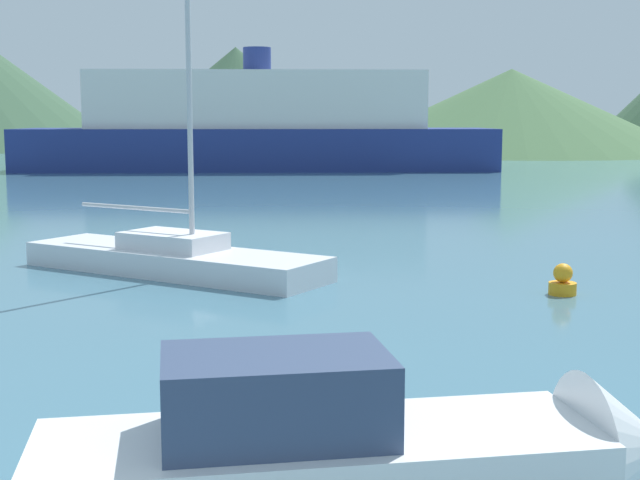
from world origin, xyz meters
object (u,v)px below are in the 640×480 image
(sailboat_inner, at_px, (173,256))
(buoy_marker, at_px, (563,282))
(motorboat_near, at_px, (373,456))
(ferry_distant, at_px, (258,127))

(sailboat_inner, xyz_separation_m, buoy_marker, (8.60, -1.46, -0.13))
(sailboat_inner, height_order, buoy_marker, sailboat_inner)
(motorboat_near, relative_size, buoy_marker, 9.94)
(motorboat_near, bearing_deg, sailboat_inner, 97.84)
(motorboat_near, height_order, buoy_marker, motorboat_near)
(ferry_distant, xyz_separation_m, buoy_marker, (14.47, -41.53, -2.62))
(ferry_distant, distance_m, buoy_marker, 44.06)
(sailboat_inner, relative_size, ferry_distant, 0.26)
(motorboat_near, distance_m, buoy_marker, 10.78)
(motorboat_near, height_order, ferry_distant, ferry_distant)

